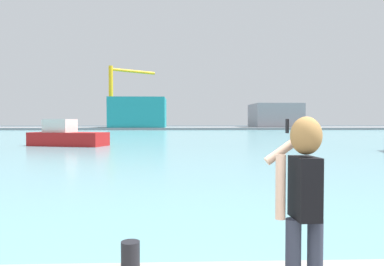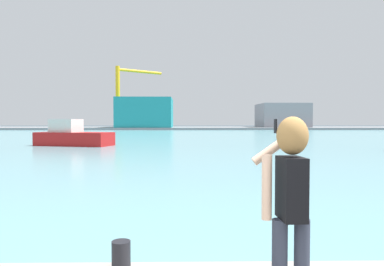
# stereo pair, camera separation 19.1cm
# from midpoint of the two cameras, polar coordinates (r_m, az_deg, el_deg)

# --- Properties ---
(ground_plane) EXTENTS (220.00, 220.00, 0.00)m
(ground_plane) POSITION_cam_midpoint_polar(r_m,az_deg,el_deg) (52.45, -0.48, -0.45)
(ground_plane) COLOR #334751
(harbor_water) EXTENTS (140.00, 100.00, 0.02)m
(harbor_water) POSITION_cam_midpoint_polar(r_m,az_deg,el_deg) (54.45, -0.50, -0.35)
(harbor_water) COLOR #6BA8B2
(harbor_water) RESTS_ON ground_plane
(far_shore_dock) EXTENTS (140.00, 20.00, 0.54)m
(far_shore_dock) POSITION_cam_midpoint_polar(r_m,az_deg,el_deg) (94.42, -0.72, 0.76)
(far_shore_dock) COLOR gray
(far_shore_dock) RESTS_ON ground_plane
(person_photographer) EXTENTS (0.53, 0.55, 1.74)m
(person_photographer) POSITION_cam_midpoint_polar(r_m,az_deg,el_deg) (3.48, 16.39, -8.73)
(person_photographer) COLOR #2D3342
(person_photographer) RESTS_ON quay_promenade
(harbor_bollard) EXTENTS (0.21, 0.21, 0.33)m
(harbor_bollard) POSITION_cam_midpoint_polar(r_m,az_deg,el_deg) (4.49, -9.61, -18.12)
(harbor_bollard) COLOR black
(harbor_bollard) RESTS_ON quay_promenade
(boat_moored) EXTENTS (6.90, 4.23, 2.27)m
(boat_moored) POSITION_cam_midpoint_polar(r_m,az_deg,el_deg) (33.35, -17.75, -0.47)
(boat_moored) COLOR #B21919
(boat_moored) RESTS_ON harbor_water
(warehouse_left) EXTENTS (13.17, 13.69, 7.14)m
(warehouse_left) POSITION_cam_midpoint_polar(r_m,az_deg,el_deg) (92.17, -7.11, 3.10)
(warehouse_left) COLOR teal
(warehouse_left) RESTS_ON far_shore_dock
(warehouse_right) EXTENTS (11.70, 12.59, 5.92)m
(warehouse_right) POSITION_cam_midpoint_polar(r_m,az_deg,el_deg) (97.83, 13.72, 2.64)
(warehouse_right) COLOR gray
(warehouse_right) RESTS_ON far_shore_dock
(port_crane) EXTENTS (10.43, 8.13, 14.54)m
(port_crane) POSITION_cam_midpoint_polar(r_m,az_deg,el_deg) (90.55, -10.30, 6.65)
(port_crane) COLOR yellow
(port_crane) RESTS_ON far_shore_dock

